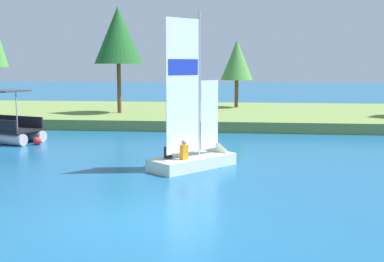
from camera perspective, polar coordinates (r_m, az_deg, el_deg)
The scene contains 6 objects.
ground_plane at distance 13.46m, azimuth -5.50°, elevation -10.09°, with size 200.00×200.00×0.00m, color #195684.
shore_bank at distance 37.60m, azimuth 2.40°, elevation 1.91°, with size 80.00×15.36×0.66m, color olive.
shoreline_tree_midleft at distance 35.73m, azimuth -8.44°, elevation 10.75°, with size 3.37×3.37×7.41m.
shoreline_tree_centre at distance 39.90m, azimuth 5.15°, elevation 8.07°, with size 2.52×2.52×5.34m.
sailboat at distance 20.19m, azimuth 1.27°, elevation -2.57°, with size 3.67×3.97×6.56m.
channel_buoy at distance 26.64m, azimuth -17.26°, elevation -1.09°, with size 0.40×0.40×0.40m, color red.
Camera 1 is at (2.72, -12.53, 4.10)m, focal length 46.70 mm.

